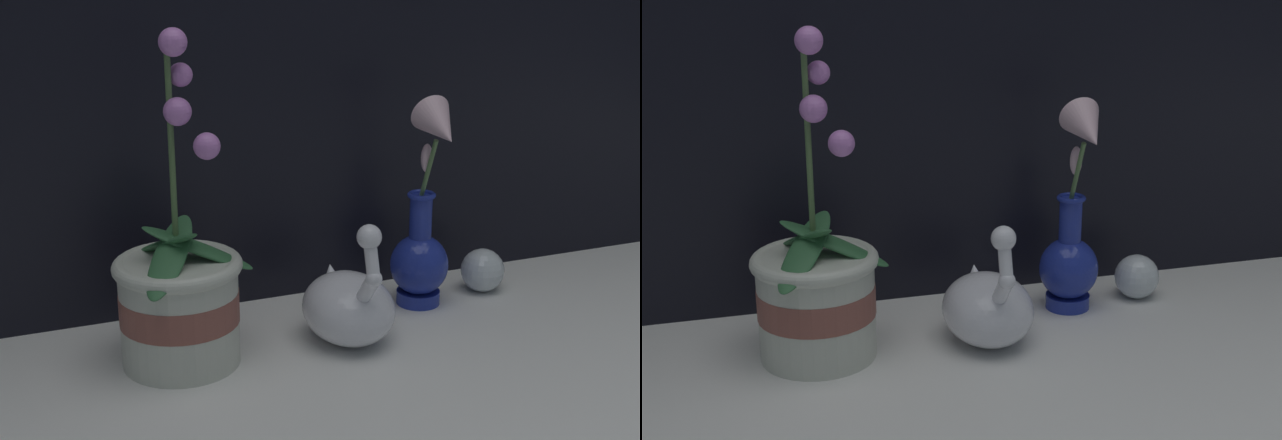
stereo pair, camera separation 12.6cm
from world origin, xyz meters
TOP-DOWN VIEW (x-y plane):
  - ground_plane at (0.00, 0.00)m, footprint 2.80×2.80m
  - orchid_potted_plant at (-0.25, 0.12)m, footprint 0.19×0.20m
  - swan_figurine at (-0.01, 0.10)m, footprint 0.13×0.19m
  - blue_vase at (0.15, 0.17)m, footprint 0.09×0.14m
  - glass_sphere at (0.27, 0.19)m, footprint 0.07×0.07m

SIDE VIEW (x-z plane):
  - ground_plane at x=0.00m, z-range 0.00..0.00m
  - glass_sphere at x=0.27m, z-range 0.00..0.07m
  - swan_figurine at x=-0.01m, z-range -0.04..0.15m
  - orchid_potted_plant at x=-0.25m, z-range -0.13..0.32m
  - blue_vase at x=0.15m, z-range -0.05..0.29m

